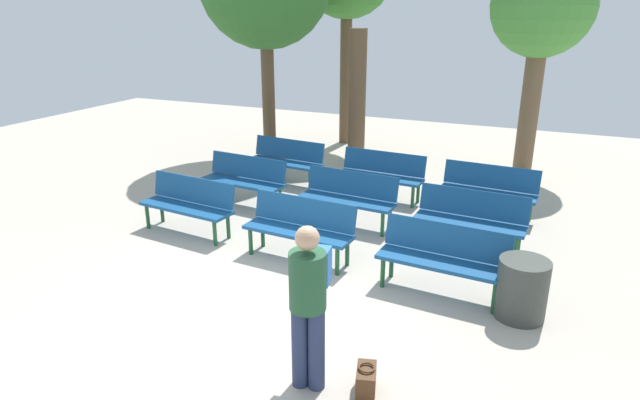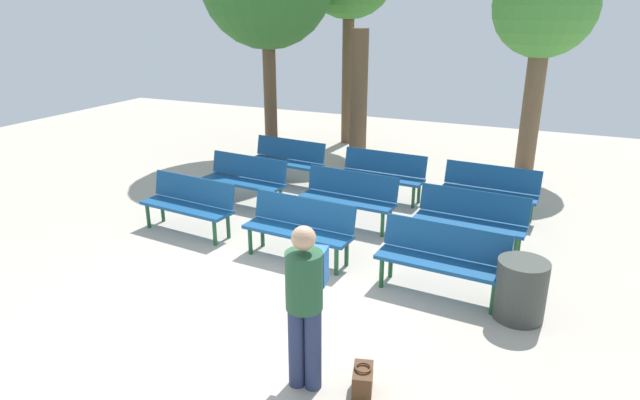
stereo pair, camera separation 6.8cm
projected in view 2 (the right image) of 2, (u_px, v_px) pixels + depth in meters
ground_plane at (235, 307)px, 6.59m from camera, size 24.00×24.00×0.00m
bench_r0_c0 at (189, 202)px, 8.65m from camera, size 1.64×0.64×0.87m
bench_r0_c1 at (300, 225)px, 7.72m from camera, size 1.63×0.59×0.87m
bench_r0_c2 at (442, 256)px, 6.78m from camera, size 1.63×0.59×0.87m
bench_r1_c0 at (245, 177)px, 9.87m from camera, size 1.64×0.62×0.87m
bench_r1_c1 at (349, 195)px, 8.94m from camera, size 1.63×0.60×0.87m
bench_r1_c2 at (471, 217)px, 8.01m from camera, size 1.63×0.58×0.87m
bench_r2_c0 at (287, 158)px, 11.09m from camera, size 1.64×0.64×0.87m
bench_r2_c1 at (382, 173)px, 10.15m from camera, size 1.63×0.58×0.87m
bench_r2_c2 at (489, 188)px, 9.28m from camera, size 1.63×0.58×0.87m
tree_1 at (544, 10)px, 10.90m from camera, size 2.07×2.07×4.47m
tree_3 at (359, 99)px, 12.01m from camera, size 0.39×0.39×2.99m
visitor_with_backpack at (305, 297)px, 4.95m from camera, size 0.39×0.56×1.65m
handbag at (363, 381)px, 5.09m from camera, size 0.26×0.36×0.29m
trash_bin at (521, 290)px, 6.26m from camera, size 0.58×0.58×0.72m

